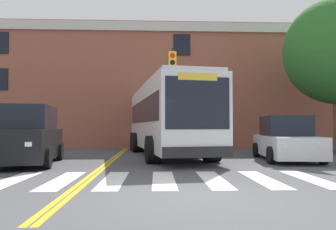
% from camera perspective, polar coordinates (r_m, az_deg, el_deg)
% --- Properties ---
extents(ground_plane, '(120.00, 120.00, 0.00)m').
position_cam_1_polar(ground_plane, '(6.62, 5.07, -14.29)').
color(ground_plane, '#4C4C4F').
extents(crosswalk, '(11.18, 3.11, 0.01)m').
position_cam_1_polar(crosswalk, '(8.93, 7.90, -11.05)').
color(crosswalk, white).
rests_on(crosswalk, ground).
extents(lane_line_yellow_inner, '(0.12, 36.00, 0.01)m').
position_cam_1_polar(lane_line_yellow_inner, '(22.80, -7.15, -5.54)').
color(lane_line_yellow_inner, gold).
rests_on(lane_line_yellow_inner, ground).
extents(lane_line_yellow_outer, '(0.12, 36.00, 0.01)m').
position_cam_1_polar(lane_line_yellow_outer, '(22.78, -6.75, -5.55)').
color(lane_line_yellow_outer, gold).
rests_on(lane_line_yellow_outer, ground).
extents(city_bus, '(4.09, 11.04, 3.45)m').
position_cam_1_polar(city_bus, '(16.05, -0.28, -0.44)').
color(city_bus, white).
rests_on(city_bus, ground).
extents(car_black_near_lane, '(2.68, 4.87, 2.17)m').
position_cam_1_polar(car_black_near_lane, '(13.27, -23.34, -3.47)').
color(car_black_near_lane, black).
rests_on(car_black_near_lane, ground).
extents(car_white_far_lane, '(2.53, 4.72, 1.86)m').
position_cam_1_polar(car_white_far_lane, '(14.62, 19.83, -4.16)').
color(car_white_far_lane, white).
rests_on(car_white_far_lane, ground).
extents(car_navy_behind_bus, '(2.39, 4.44, 1.74)m').
position_cam_1_polar(car_navy_behind_bus, '(25.06, 0.34, -3.44)').
color(car_navy_behind_bus, navy).
rests_on(car_navy_behind_bus, ground).
extents(traffic_light_overhead, '(0.34, 3.71, 5.19)m').
position_cam_1_polar(traffic_light_overhead, '(16.34, 0.47, 5.41)').
color(traffic_light_overhead, '#28282D').
rests_on(traffic_light_overhead, ground).
extents(building_facade, '(29.02, 6.38, 8.30)m').
position_cam_1_polar(building_facade, '(24.38, 1.80, 4.45)').
color(building_facade, '#9E5642').
rests_on(building_facade, ground).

